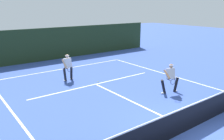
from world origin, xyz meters
TOP-DOWN VIEW (x-y plane):
  - ground_plane at (0.00, 0.00)m, footprint 80.00×80.00m
  - court_line_baseline_far at (0.00, 10.84)m, footprint 9.96×0.10m
  - court_line_service at (0.00, 6.52)m, footprint 8.12×0.10m
  - court_line_centre at (0.00, 3.20)m, footprint 0.10×6.40m
  - tennis_net at (0.00, 0.00)m, footprint 10.92×0.09m
  - player_near at (2.38, 2.96)m, footprint 1.13×0.89m
  - player_far at (-0.95, 8.16)m, footprint 0.75×0.87m
  - tennis_ball at (0.32, 6.73)m, footprint 0.07×0.07m
  - back_fence_windscreen at (0.00, 14.26)m, footprint 21.77×0.12m

SIDE VIEW (x-z plane):
  - ground_plane at x=0.00m, z-range 0.00..0.00m
  - court_line_baseline_far at x=0.00m, z-range 0.00..0.01m
  - court_line_service at x=0.00m, z-range 0.00..0.01m
  - court_line_centre at x=0.00m, z-range 0.00..0.01m
  - tennis_ball at x=0.32m, z-range 0.00..0.07m
  - tennis_net at x=0.00m, z-range -0.03..1.07m
  - player_near at x=2.38m, z-range 0.08..1.67m
  - player_far at x=-0.95m, z-range 0.08..1.73m
  - back_fence_windscreen at x=0.00m, z-range 0.00..2.72m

